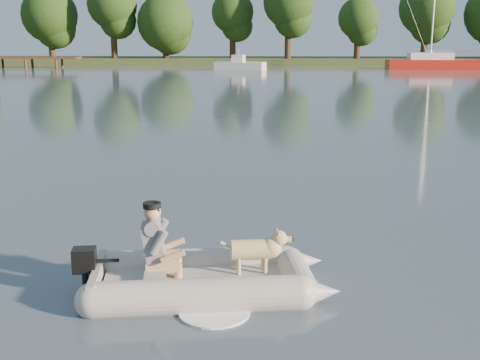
{
  "coord_description": "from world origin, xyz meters",
  "views": [
    {
      "loc": [
        0.86,
        -7.26,
        3.07
      ],
      "look_at": [
        0.52,
        2.38,
        0.75
      ],
      "focal_mm": 45.0,
      "sensor_mm": 36.0,
      "label": 1
    }
  ],
  "objects_px": {
    "man": "(155,239)",
    "motorboat": "(240,60)",
    "dinghy": "(206,251)",
    "sailboat": "(435,63)",
    "dog": "(251,253)"
  },
  "relations": [
    {
      "from": "motorboat",
      "to": "sailboat",
      "type": "distance_m",
      "value": 18.25
    },
    {
      "from": "man",
      "to": "dog",
      "type": "relative_size",
      "value": 1.16
    },
    {
      "from": "man",
      "to": "dog",
      "type": "distance_m",
      "value": 1.2
    },
    {
      "from": "man",
      "to": "dog",
      "type": "height_order",
      "value": "man"
    },
    {
      "from": "dinghy",
      "to": "dog",
      "type": "height_order",
      "value": "dinghy"
    },
    {
      "from": "motorboat",
      "to": "sailboat",
      "type": "relative_size",
      "value": 0.38
    },
    {
      "from": "dinghy",
      "to": "man",
      "type": "height_order",
      "value": "man"
    },
    {
      "from": "man",
      "to": "motorboat",
      "type": "bearing_deg",
      "value": 83.43
    },
    {
      "from": "dinghy",
      "to": "man",
      "type": "xyz_separation_m",
      "value": [
        -0.61,
        -0.03,
        0.17
      ]
    },
    {
      "from": "dinghy",
      "to": "motorboat",
      "type": "height_order",
      "value": "motorboat"
    },
    {
      "from": "dinghy",
      "to": "motorboat",
      "type": "distance_m",
      "value": 48.86
    },
    {
      "from": "sailboat",
      "to": "dog",
      "type": "bearing_deg",
      "value": -105.38
    },
    {
      "from": "dinghy",
      "to": "sailboat",
      "type": "xyz_separation_m",
      "value": [
        16.85,
        50.81,
        0.03
      ]
    },
    {
      "from": "dog",
      "to": "sailboat",
      "type": "height_order",
      "value": "sailboat"
    },
    {
      "from": "dog",
      "to": "man",
      "type": "bearing_deg",
      "value": 180.0
    }
  ]
}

